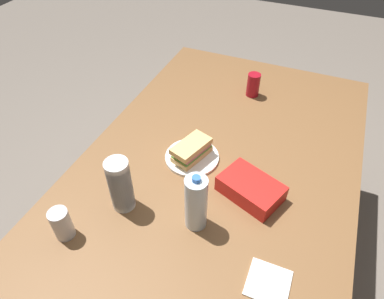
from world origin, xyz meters
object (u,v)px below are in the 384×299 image
at_px(dining_table, 217,175).
at_px(plastic_cup_stack, 120,185).
at_px(paper_plate, 192,157).
at_px(chip_bag, 251,188).
at_px(soda_can_silver, 62,224).
at_px(sandwich, 192,150).
at_px(soda_can_red, 253,85).
at_px(water_bottle_tall, 196,203).

bearing_deg(dining_table, plastic_cup_stack, -36.13).
relative_size(paper_plate, plastic_cup_stack, 1.03).
xyz_separation_m(chip_bag, plastic_cup_stack, (0.23, -0.42, 0.08)).
height_order(chip_bag, soda_can_silver, soda_can_silver).
height_order(dining_table, plastic_cup_stack, plastic_cup_stack).
relative_size(dining_table, paper_plate, 7.92).
distance_m(dining_table, sandwich, 0.17).
distance_m(paper_plate, plastic_cup_stack, 0.37).
distance_m(plastic_cup_stack, soda_can_silver, 0.23).
xyz_separation_m(dining_table, chip_bag, (0.11, 0.17, 0.11)).
bearing_deg(dining_table, chip_bag, 55.92).
bearing_deg(soda_can_red, plastic_cup_stack, -15.32).
distance_m(chip_bag, soda_can_silver, 0.68).
relative_size(paper_plate, chip_bag, 0.99).
distance_m(dining_table, chip_bag, 0.23).
bearing_deg(chip_bag, paper_plate, 2.22).
relative_size(soda_can_red, chip_bag, 0.53).
xyz_separation_m(plastic_cup_stack, soda_can_silver, (0.19, -0.12, -0.05)).
xyz_separation_m(sandwich, water_bottle_tall, (0.29, 0.14, 0.06)).
bearing_deg(water_bottle_tall, sandwich, -154.65).
height_order(paper_plate, soda_can_red, soda_can_red).
relative_size(paper_plate, sandwich, 1.13).
relative_size(dining_table, plastic_cup_stack, 8.20).
bearing_deg(plastic_cup_stack, dining_table, 143.87).
height_order(paper_plate, soda_can_silver, soda_can_silver).
bearing_deg(soda_can_silver, water_bottle_tall, 118.85).
bearing_deg(paper_plate, chip_bag, 70.90).
relative_size(plastic_cup_stack, soda_can_silver, 1.81).
relative_size(paper_plate, soda_can_silver, 1.87).
height_order(sandwich, chip_bag, sandwich).
bearing_deg(chip_bag, soda_can_silver, 59.17).
bearing_deg(water_bottle_tall, dining_table, -175.19).
height_order(paper_plate, water_bottle_tall, water_bottle_tall).
height_order(water_bottle_tall, soda_can_silver, water_bottle_tall).
relative_size(sandwich, plastic_cup_stack, 0.92).
height_order(sandwich, water_bottle_tall, water_bottle_tall).
bearing_deg(dining_table, water_bottle_tall, 4.81).
height_order(paper_plate, plastic_cup_stack, plastic_cup_stack).
bearing_deg(soda_can_silver, plastic_cup_stack, 147.76).
distance_m(chip_bag, plastic_cup_stack, 0.48).
distance_m(chip_bag, water_bottle_tall, 0.26).
bearing_deg(dining_table, soda_can_silver, -34.78).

